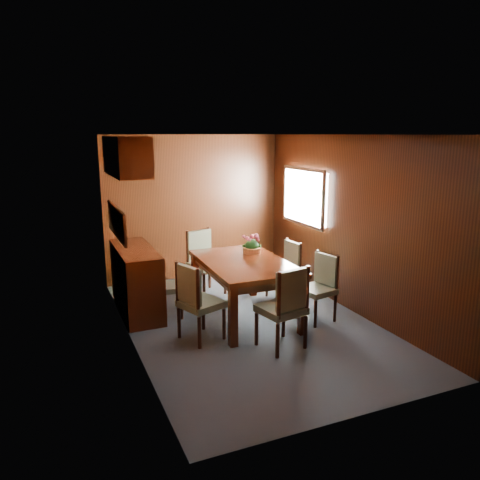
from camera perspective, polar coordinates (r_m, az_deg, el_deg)
name	(u,v)px	position (r m, az deg, el deg)	size (l,w,h in m)	color
ground	(249,323)	(6.18, 1.11, -10.11)	(4.50, 4.50, 0.00)	#39434D
room_shell	(232,196)	(6.01, -1.03, 5.38)	(3.06, 4.52, 2.41)	black
sideboard	(136,280)	(6.58, -12.53, -4.80)	(0.48, 1.40, 0.90)	black
dining_table	(244,269)	(6.16, 0.54, -3.55)	(1.09, 1.70, 0.78)	black
chair_left_near	(196,298)	(5.54, -5.38, -7.07)	(0.56, 0.57, 0.96)	black
chair_left_far	(162,282)	(6.35, -9.47, -5.07)	(0.46, 0.47, 0.86)	black
chair_right_near	(320,283)	(6.24, 9.74, -5.23)	(0.48, 0.49, 0.89)	black
chair_right_far	(287,266)	(7.00, 5.73, -3.23)	(0.43, 0.44, 0.87)	black
chair_head	(286,304)	(5.31, 5.58, -7.74)	(0.55, 0.53, 0.99)	black
chair_foot	(204,258)	(7.19, -4.46, -2.23)	(0.59, 0.57, 0.99)	black
flower_centerpiece	(252,244)	(6.51, 1.47, -0.46)	(0.27, 0.27, 0.27)	#CA753D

